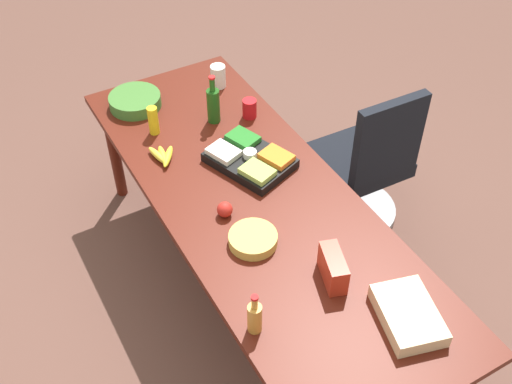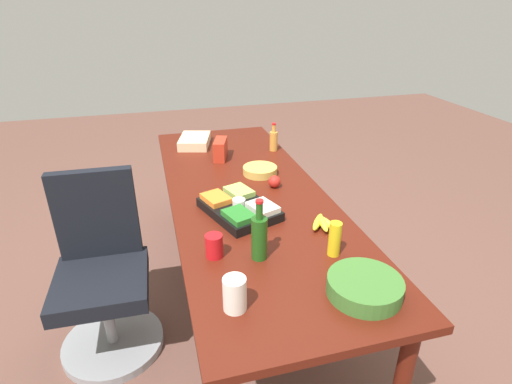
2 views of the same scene
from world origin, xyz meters
TOP-DOWN VIEW (x-y plane):
  - ground_plane at (0.00, 0.00)m, footprint 10.00×10.00m
  - conference_table at (0.00, 0.00)m, footprint 2.53×0.91m
  - office_chair at (0.21, -0.86)m, footprint 0.56×0.56m
  - chip_bag_red at (-0.59, -0.05)m, footprint 0.21×0.14m
  - mustard_bottle at (0.74, 0.22)m, footprint 0.06×0.06m
  - wine_bottle at (0.67, -0.11)m, footprint 0.09×0.09m
  - veggie_tray at (0.25, -0.10)m, footprint 0.50×0.42m
  - mayo_jar at (0.97, -0.29)m, footprint 0.09×0.09m
  - dressing_bottle at (-0.65, 0.37)m, footprint 0.06×0.06m
  - chip_bowl at (-0.24, 0.15)m, footprint 0.27×0.27m
  - apple_red at (-0.02, 0.18)m, footprint 0.08×0.08m
  - banana_bunch at (0.50, 0.28)m, footprint 0.20×0.14m
  - sheet_cake at (-0.92, -0.19)m, footprint 0.37×0.30m
  - salad_bowl at (1.02, 0.22)m, footprint 0.38×0.38m
  - red_solo_cup at (0.61, -0.30)m, footprint 0.09×0.09m

SIDE VIEW (x-z plane):
  - ground_plane at x=0.00m, z-range 0.00..0.00m
  - office_chair at x=0.21m, z-range -0.11..0.90m
  - conference_table at x=0.00m, z-range 0.31..1.07m
  - banana_bunch at x=0.50m, z-range 0.76..0.80m
  - chip_bowl at x=-0.24m, z-range 0.76..0.81m
  - sheet_cake at x=-0.92m, z-range 0.76..0.83m
  - salad_bowl at x=1.02m, z-range 0.76..0.83m
  - veggie_tray at x=0.25m, z-range 0.75..0.84m
  - apple_red at x=-0.02m, z-range 0.76..0.83m
  - red_solo_cup at x=0.61m, z-range 0.76..0.87m
  - mayo_jar at x=0.97m, z-range 0.76..0.90m
  - chip_bag_red at x=-0.59m, z-range 0.76..0.90m
  - dressing_bottle at x=-0.65m, z-range 0.73..0.95m
  - mustard_bottle at x=0.74m, z-range 0.76..0.92m
  - wine_bottle at x=0.67m, z-range 0.72..1.02m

